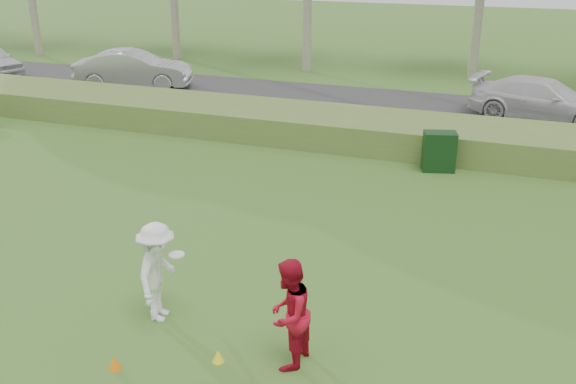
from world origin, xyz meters
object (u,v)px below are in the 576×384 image
at_px(cone_orange, 115,363).
at_px(player_white, 158,272).
at_px(cone_yellow, 218,356).
at_px(utility_cabinet, 439,151).
at_px(player_red, 289,314).
at_px(car_right, 543,100).
at_px(car_mid, 133,69).

bearing_deg(cone_orange, player_white, 92.86).
distance_m(cone_yellow, utility_cabinet, 10.59).
distance_m(player_red, cone_yellow, 1.38).
relative_size(utility_cabinet, car_right, 0.22).
bearing_deg(cone_orange, car_right, 70.65).
bearing_deg(player_red, cone_orange, -63.30).
bearing_deg(player_red, cone_yellow, -68.68).
xyz_separation_m(player_red, utility_cabinet, (0.92, 10.04, -0.34)).
bearing_deg(car_mid, cone_orange, -167.13).
distance_m(player_white, utility_cabinet, 10.20).
bearing_deg(cone_yellow, player_red, 17.71).
bearing_deg(player_red, utility_cabinet, 178.35).
height_order(player_white, car_right, player_white).
bearing_deg(cone_yellow, car_mid, 126.39).
distance_m(cone_orange, utility_cabinet, 11.64).
bearing_deg(car_right, cone_yellow, 176.93).
height_order(player_white, cone_orange, player_white).
relative_size(cone_yellow, car_mid, 0.04).
bearing_deg(player_white, utility_cabinet, -29.88).
xyz_separation_m(cone_yellow, car_right, (4.80, 17.03, 0.71)).
relative_size(cone_orange, utility_cabinet, 0.20).
height_order(cone_yellow, car_mid, car_mid).
bearing_deg(car_mid, player_white, -164.87).
distance_m(utility_cabinet, car_mid, 15.49).
bearing_deg(cone_yellow, cone_orange, -153.17).
distance_m(player_red, utility_cabinet, 10.09).
relative_size(player_red, car_mid, 0.36).
bearing_deg(car_right, player_white, 171.39).
relative_size(player_white, car_right, 0.35).
height_order(cone_orange, car_mid, car_mid).
distance_m(player_red, car_mid, 20.96).
xyz_separation_m(cone_yellow, car_mid, (-12.21, 16.56, 0.78)).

